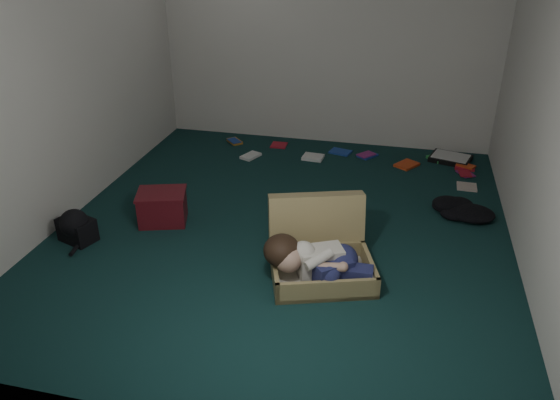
% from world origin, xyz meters
% --- Properties ---
extents(floor, '(4.50, 4.50, 0.00)m').
position_xyz_m(floor, '(0.00, 0.00, 0.00)').
color(floor, '#11302F').
rests_on(floor, ground).
extents(wall_back, '(4.50, 0.00, 4.50)m').
position_xyz_m(wall_back, '(0.00, 2.25, 1.30)').
color(wall_back, silver).
rests_on(wall_back, ground).
extents(wall_front, '(4.50, 0.00, 4.50)m').
position_xyz_m(wall_front, '(0.00, -2.25, 1.30)').
color(wall_front, silver).
rests_on(wall_front, ground).
extents(wall_left, '(0.00, 4.50, 4.50)m').
position_xyz_m(wall_left, '(-2.00, 0.00, 1.30)').
color(wall_left, silver).
rests_on(wall_left, ground).
extents(wall_right, '(0.00, 4.50, 4.50)m').
position_xyz_m(wall_right, '(2.00, 0.00, 1.30)').
color(wall_right, silver).
rests_on(wall_right, ground).
extents(suitcase, '(0.97, 0.96, 0.57)m').
position_xyz_m(suitcase, '(0.43, -0.60, 0.17)').
color(suitcase, tan).
rests_on(suitcase, floor).
extents(person, '(0.86, 0.44, 0.35)m').
position_xyz_m(person, '(0.44, -0.80, 0.22)').
color(person, silver).
rests_on(person, suitcase).
extents(maroon_bin, '(0.52, 0.46, 0.30)m').
position_xyz_m(maroon_bin, '(-1.11, -0.16, 0.15)').
color(maroon_bin, '#5C121A').
rests_on(maroon_bin, floor).
extents(backpack, '(0.46, 0.41, 0.23)m').
position_xyz_m(backpack, '(-1.70, -0.64, 0.11)').
color(backpack, black).
rests_on(backpack, floor).
extents(clothing_pile, '(0.44, 0.36, 0.14)m').
position_xyz_m(clothing_pile, '(1.59, 0.61, 0.07)').
color(clothing_pile, black).
rests_on(clothing_pile, floor).
extents(paper_tray, '(0.52, 0.45, 0.06)m').
position_xyz_m(paper_tray, '(1.55, 1.95, 0.03)').
color(paper_tray, black).
rests_on(paper_tray, floor).
extents(book_scatter, '(3.01, 1.40, 0.02)m').
position_xyz_m(book_scatter, '(0.64, 1.65, 0.01)').
color(book_scatter, orange).
rests_on(book_scatter, floor).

